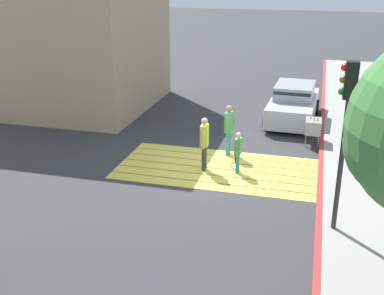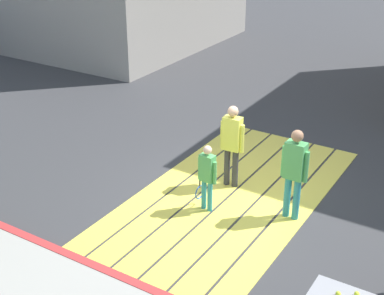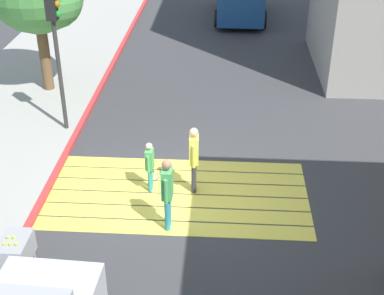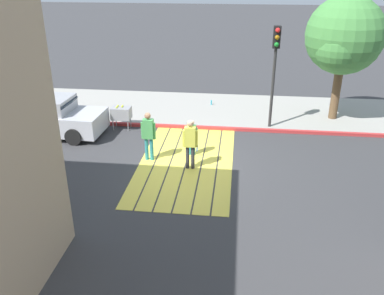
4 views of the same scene
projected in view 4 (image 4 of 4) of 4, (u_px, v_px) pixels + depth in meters
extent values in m
plane|color=#38383A|center=(186.00, 163.00, 14.36)|extent=(120.00, 120.00, 0.00)
cube|color=#EAD64C|center=(148.00, 161.00, 14.50)|extent=(6.40, 0.50, 0.01)
cube|color=#EAD64C|center=(163.00, 161.00, 14.44)|extent=(6.40, 0.50, 0.01)
cube|color=#EAD64C|center=(178.00, 162.00, 14.39)|extent=(6.40, 0.50, 0.01)
cube|color=#EAD64C|center=(194.00, 163.00, 14.33)|extent=(6.40, 0.50, 0.01)
cube|color=#EAD64C|center=(209.00, 164.00, 14.27)|extent=(6.40, 0.50, 0.01)
cube|color=#EAD64C|center=(225.00, 165.00, 14.21)|extent=(6.40, 0.50, 0.01)
cube|color=#9E9B93|center=(201.00, 109.00, 19.39)|extent=(4.80, 40.00, 0.12)
cube|color=#BC3333|center=(196.00, 127.00, 17.27)|extent=(0.16, 40.00, 0.13)
cube|color=silver|center=(51.00, 120.00, 16.54)|extent=(2.00, 4.38, 0.80)
cube|color=#A0A2A9|center=(45.00, 104.00, 16.28)|extent=(1.62, 2.13, 0.60)
cube|color=#1E2833|center=(67.00, 107.00, 16.17)|extent=(1.49, 0.40, 0.49)
cylinder|color=black|center=(74.00, 137.00, 15.66)|extent=(0.25, 0.67, 0.66)
cylinder|color=black|center=(91.00, 121.00, 17.24)|extent=(0.25, 0.67, 0.66)
cylinder|color=black|center=(10.00, 132.00, 16.05)|extent=(0.25, 0.67, 0.66)
cylinder|color=black|center=(33.00, 117.00, 17.64)|extent=(0.25, 0.67, 0.66)
cylinder|color=#2D2D2D|center=(272.00, 90.00, 16.58)|extent=(0.12, 0.12, 3.40)
cube|color=black|center=(277.00, 37.00, 15.70)|extent=(0.28, 0.28, 0.84)
sphere|color=#FF2323|center=(278.00, 30.00, 15.44)|extent=(0.18, 0.18, 0.18)
sphere|color=#956310|center=(277.00, 37.00, 15.55)|extent=(0.18, 0.18, 0.18)
sphere|color=#188429|center=(277.00, 45.00, 15.66)|extent=(0.18, 0.18, 0.18)
cylinder|color=brown|center=(336.00, 92.00, 17.67)|extent=(0.36, 0.36, 2.60)
sphere|color=#478C42|center=(345.00, 35.00, 16.67)|extent=(3.20, 3.20, 3.20)
sphere|color=#478C42|center=(339.00, 48.00, 16.32)|extent=(1.92, 1.92, 1.92)
cube|color=#99999E|center=(121.00, 113.00, 17.02)|extent=(0.56, 0.80, 0.50)
cylinder|color=#99999E|center=(128.00, 126.00, 16.98)|extent=(0.04, 0.04, 0.45)
cylinder|color=#99999E|center=(131.00, 122.00, 17.39)|extent=(0.04, 0.04, 0.45)
cylinder|color=#99999E|center=(113.00, 125.00, 17.05)|extent=(0.04, 0.04, 0.45)
cylinder|color=#99999E|center=(116.00, 121.00, 17.45)|extent=(0.04, 0.04, 0.45)
sphere|color=#CCE033|center=(118.00, 106.00, 17.03)|extent=(0.07, 0.07, 0.07)
sphere|color=#CCE033|center=(117.00, 106.00, 16.92)|extent=(0.07, 0.07, 0.07)
sphere|color=#CCE033|center=(116.00, 107.00, 16.81)|extent=(0.07, 0.07, 0.07)
sphere|color=#CCE033|center=(123.00, 106.00, 17.01)|extent=(0.07, 0.07, 0.07)
sphere|color=#CCE033|center=(122.00, 107.00, 16.90)|extent=(0.07, 0.07, 0.07)
cylinder|color=#33A5BF|center=(211.00, 103.00, 19.78)|extent=(0.07, 0.07, 0.22)
cylinder|color=#333338|center=(193.00, 157.00, 13.81)|extent=(0.12, 0.12, 0.83)
cylinder|color=#333338|center=(187.00, 157.00, 13.82)|extent=(0.12, 0.12, 0.83)
cube|color=#D8D84C|center=(190.00, 137.00, 13.50)|extent=(0.24, 0.38, 0.69)
sphere|color=tan|center=(190.00, 123.00, 13.31)|extent=(0.21, 0.21, 0.21)
cylinder|color=#D8D84C|center=(196.00, 139.00, 13.52)|extent=(0.09, 0.09, 0.59)
cylinder|color=#D8D84C|center=(184.00, 138.00, 13.54)|extent=(0.09, 0.09, 0.59)
cylinder|color=teal|center=(152.00, 149.00, 14.40)|extent=(0.13, 0.13, 0.84)
cylinder|color=teal|center=(147.00, 149.00, 14.43)|extent=(0.13, 0.13, 0.84)
cube|color=#4CA559|center=(148.00, 129.00, 14.10)|extent=(0.24, 0.38, 0.70)
sphere|color=#9E7051|center=(148.00, 116.00, 13.90)|extent=(0.22, 0.22, 0.22)
cylinder|color=#4CA559|center=(154.00, 131.00, 14.10)|extent=(0.09, 0.09, 0.60)
cylinder|color=#4CA559|center=(142.00, 130.00, 14.15)|extent=(0.09, 0.09, 0.60)
cylinder|color=teal|center=(194.00, 147.00, 14.82)|extent=(0.10, 0.10, 0.64)
cylinder|color=teal|center=(190.00, 147.00, 14.85)|extent=(0.10, 0.10, 0.64)
cube|color=#4CA559|center=(192.00, 132.00, 14.59)|extent=(0.19, 0.29, 0.53)
sphere|color=beige|center=(192.00, 123.00, 14.44)|extent=(0.16, 0.16, 0.16)
cylinder|color=#4CA559|center=(197.00, 134.00, 14.58)|extent=(0.07, 0.07, 0.45)
cylinder|color=#4CA559|center=(188.00, 133.00, 14.64)|extent=(0.07, 0.07, 0.45)
cylinder|color=black|center=(197.00, 142.00, 14.68)|extent=(0.03, 0.03, 0.28)
torus|color=blue|center=(197.00, 148.00, 14.78)|extent=(0.29, 0.05, 0.28)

